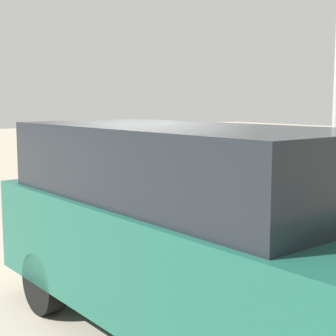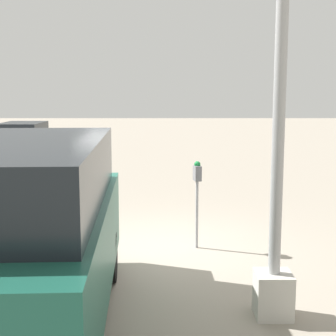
{
  "view_description": "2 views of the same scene",
  "coord_description": "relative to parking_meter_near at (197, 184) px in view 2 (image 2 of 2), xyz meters",
  "views": [
    {
      "loc": [
        6.94,
        -4.65,
        2.42
      ],
      "look_at": [
        -0.23,
        0.6,
        1.28
      ],
      "focal_mm": 55.0,
      "sensor_mm": 36.0,
      "label": 1
    },
    {
      "loc": [
        8.53,
        0.15,
        2.76
      ],
      "look_at": [
        0.58,
        0.16,
        1.53
      ],
      "focal_mm": 55.0,
      "sensor_mm": 36.0,
      "label": 2
    }
  ],
  "objects": [
    {
      "name": "lamp_post",
      "position": [
        2.75,
        0.77,
        0.69
      ],
      "size": [
        0.44,
        0.44,
        5.99
      ],
      "color": "beige",
      "rests_on": "ground"
    },
    {
      "name": "car_distant",
      "position": [
        -13.33,
        -6.67,
        -0.41
      ],
      "size": [
        4.24,
        1.88,
        1.33
      ],
      "rotation": [
        0.0,
        0.0,
        3.12
      ],
      "color": "#9E9EA3",
      "rests_on": "ground"
    },
    {
      "name": "parking_meter_near",
      "position": [
        0.0,
        0.0,
        0.0
      ],
      "size": [
        0.22,
        0.15,
        1.53
      ],
      "rotation": [
        0.0,
        0.0,
        0.2
      ],
      "color": "#9E9EA3",
      "rests_on": "ground"
    },
    {
      "name": "ground_plane",
      "position": [
        0.16,
        -0.66,
        -1.13
      ],
      "size": [
        80.0,
        80.0,
        0.0
      ],
      "primitive_type": "plane",
      "color": "gray"
    },
    {
      "name": "parked_van",
      "position": [
        3.09,
        -2.17,
        0.05
      ],
      "size": [
        4.94,
        2.19,
        2.18
      ],
      "rotation": [
        0.0,
        0.0,
        0.05
      ],
      "color": "#195142",
      "rests_on": "ground"
    }
  ]
}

